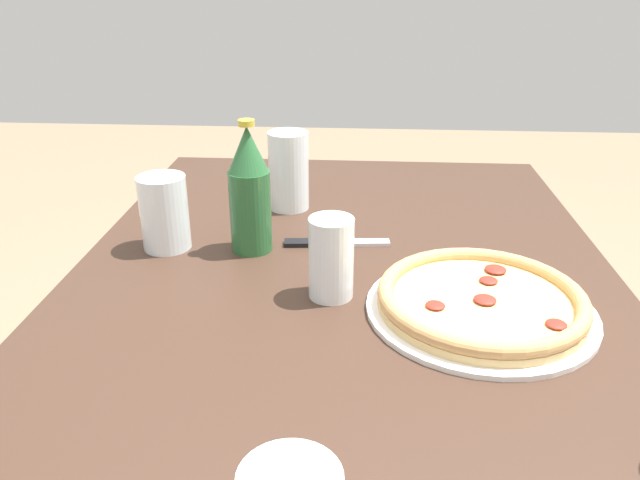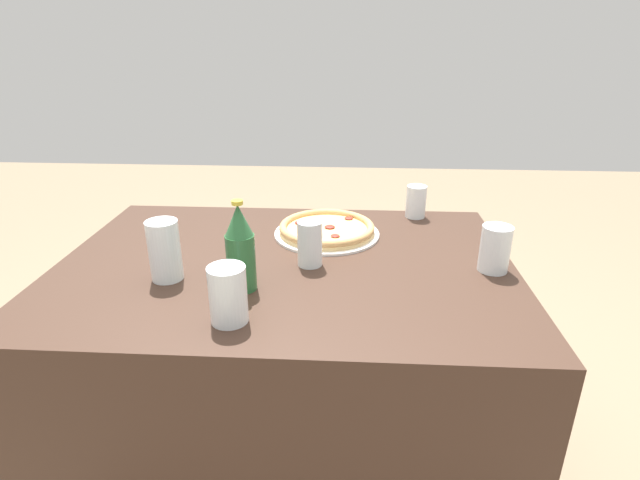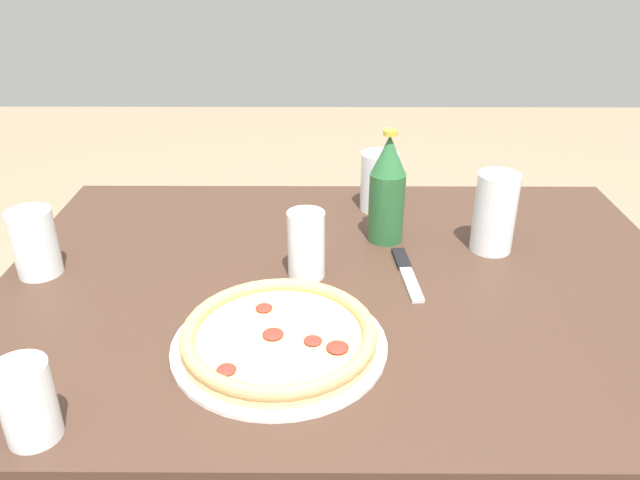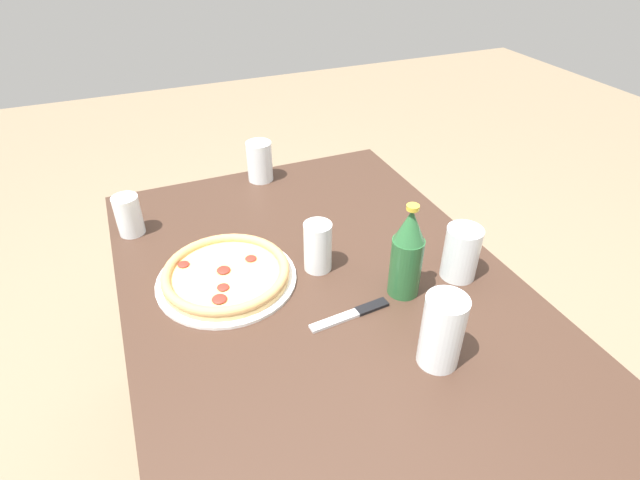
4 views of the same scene
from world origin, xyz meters
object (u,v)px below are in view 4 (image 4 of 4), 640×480
(glass_cola, at_px, (441,335))
(beer_bottle, at_px, (407,253))
(knife, at_px, (353,314))
(glass_water, at_px, (318,249))
(glass_red_wine, at_px, (461,255))
(glass_orange_juice, at_px, (260,162))
(glass_lemonade, at_px, (129,217))
(pizza_margherita, at_px, (226,274))

(glass_cola, bearing_deg, beer_bottle, -11.72)
(glass_cola, relative_size, knife, 0.83)
(glass_cola, relative_size, glass_water, 1.26)
(glass_cola, bearing_deg, glass_red_wine, -43.09)
(glass_water, xyz_separation_m, beer_bottle, (-0.16, -0.15, 0.05))
(beer_bottle, distance_m, knife, 0.18)
(glass_orange_juice, distance_m, beer_bottle, 0.67)
(glass_water, relative_size, glass_red_wine, 0.96)
(glass_orange_juice, xyz_separation_m, beer_bottle, (-0.65, -0.14, 0.05))
(glass_lemonade, relative_size, glass_red_wine, 0.84)
(glass_orange_juice, bearing_deg, pizza_margherita, 153.87)
(glass_lemonade, xyz_separation_m, glass_red_wine, (-0.49, -0.70, 0.01))
(beer_bottle, bearing_deg, glass_cola, 168.28)
(glass_lemonade, xyz_separation_m, beer_bottle, (-0.49, -0.55, 0.06))
(glass_lemonade, height_order, glass_red_wine, glass_red_wine)
(glass_cola, bearing_deg, pizza_margherita, 39.04)
(pizza_margherita, bearing_deg, glass_lemonade, 32.04)
(glass_lemonade, bearing_deg, glass_cola, -143.80)
(glass_lemonade, bearing_deg, glass_red_wine, -124.78)
(glass_orange_juice, relative_size, beer_bottle, 0.54)
(pizza_margherita, xyz_separation_m, knife, (-0.22, -0.23, -0.02))
(glass_red_wine, bearing_deg, glass_lemonade, 55.22)
(glass_orange_juice, height_order, beer_bottle, beer_bottle)
(glass_lemonade, height_order, knife, glass_lemonade)
(pizza_margherita, height_order, glass_orange_juice, glass_orange_juice)
(glass_water, height_order, beer_bottle, beer_bottle)
(glass_orange_juice, height_order, knife, glass_orange_juice)
(glass_red_wine, relative_size, beer_bottle, 0.57)
(glass_red_wine, bearing_deg, beer_bottle, 90.74)
(glass_cola, height_order, glass_lemonade, glass_cola)
(glass_lemonade, xyz_separation_m, glass_water, (-0.33, -0.41, 0.01))
(pizza_margherita, distance_m, glass_cola, 0.52)
(glass_lemonade, relative_size, glass_water, 0.87)
(pizza_margherita, bearing_deg, knife, -134.25)
(glass_red_wine, xyz_separation_m, beer_bottle, (-0.00, 0.15, 0.05))
(glass_water, xyz_separation_m, glass_orange_juice, (0.49, -0.01, 0.00))
(glass_red_wine, height_order, beer_bottle, beer_bottle)
(glass_water, bearing_deg, beer_bottle, -136.84)
(glass_orange_juice, bearing_deg, knife, -179.77)
(glass_lemonade, distance_m, knife, 0.66)
(glass_water, height_order, knife, glass_water)
(glass_water, distance_m, knife, 0.19)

